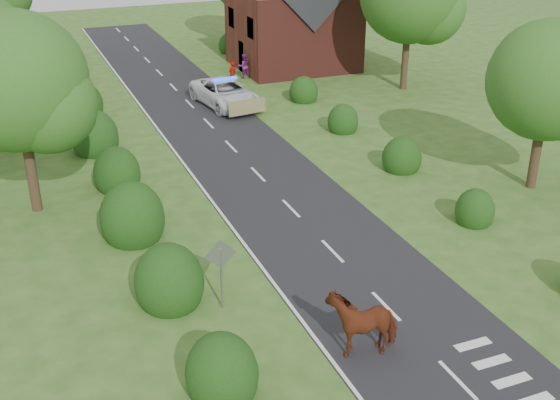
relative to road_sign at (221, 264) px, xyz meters
name	(u,v)px	position (x,y,z in m)	size (l,w,h in m)	color
ground	(386,307)	(5.00, -2.00, -1.65)	(120.00, 120.00, 0.00)	#325D1D
road	(237,153)	(5.00, 13.00, -1.64)	(6.00, 70.00, 0.02)	black
road_markings	(220,172)	(3.40, 10.93, -1.63)	(4.96, 70.00, 0.01)	white
hedgerow_left	(120,184)	(-1.51, 9.69, -0.91)	(2.75, 50.41, 3.00)	#1B3711
hedgerow_right	(389,150)	(11.60, 9.21, -1.10)	(2.10, 45.78, 2.10)	#1B3711
tree_left_a	(25,88)	(-4.75, 9.86, 3.69)	(5.74, 5.60, 8.38)	#332316
tree_right_a	(554,85)	(16.23, 3.87, 3.09)	(5.33, 5.20, 7.56)	#332316
road_sign	(221,264)	(0.00, 0.00, 0.00)	(1.06, 0.08, 2.53)	gray
house	(293,14)	(14.49, 28.00, 2.13)	(8.00, 7.40, 9.17)	maroon
cow	(362,324)	(3.20, -3.61, -0.81)	(1.25, 2.37, 1.68)	#572C12
police_van	(225,93)	(6.95, 20.83, -0.86)	(3.40, 6.07, 1.74)	silver
pedestrian_red	(232,74)	(8.79, 24.95, -0.85)	(0.59, 0.39, 1.61)	#A30704
pedestrian_purple	(244,66)	(10.13, 26.43, -0.81)	(0.82, 0.64, 1.69)	#701F77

